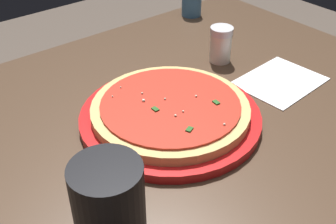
{
  "coord_description": "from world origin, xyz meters",
  "views": [
    {
      "loc": [
        -0.36,
        -0.42,
        1.2
      ],
      "look_at": [
        -0.0,
        0.01,
        0.8
      ],
      "focal_mm": 44.97,
      "sensor_mm": 36.0,
      "label": 1
    }
  ],
  "objects_px": {
    "pizza": "(168,109)",
    "parmesan_shaker": "(221,44)",
    "serving_plate": "(168,118)",
    "cup_small_sauce": "(192,5)",
    "napkin_folded_right": "(280,81)",
    "cup_tall_drink": "(108,200)"
  },
  "relations": [
    {
      "from": "napkin_folded_right",
      "to": "cup_small_sauce",
      "type": "bearing_deg",
      "value": 76.07
    },
    {
      "from": "cup_tall_drink",
      "to": "serving_plate",
      "type": "bearing_deg",
      "value": 33.23
    },
    {
      "from": "serving_plate",
      "to": "pizza",
      "type": "xyz_separation_m",
      "value": [
        0.0,
        -0.0,
        0.02
      ]
    },
    {
      "from": "cup_tall_drink",
      "to": "cup_small_sauce",
      "type": "relative_size",
      "value": 1.87
    },
    {
      "from": "pizza",
      "to": "cup_tall_drink",
      "type": "height_order",
      "value": "cup_tall_drink"
    },
    {
      "from": "cup_small_sauce",
      "to": "napkin_folded_right",
      "type": "height_order",
      "value": "cup_small_sauce"
    },
    {
      "from": "parmesan_shaker",
      "to": "serving_plate",
      "type": "bearing_deg",
      "value": -155.67
    },
    {
      "from": "serving_plate",
      "to": "pizza",
      "type": "bearing_deg",
      "value": -84.52
    },
    {
      "from": "cup_small_sauce",
      "to": "serving_plate",
      "type": "bearing_deg",
      "value": -136.47
    },
    {
      "from": "serving_plate",
      "to": "pizza",
      "type": "height_order",
      "value": "pizza"
    },
    {
      "from": "serving_plate",
      "to": "cup_small_sauce",
      "type": "xyz_separation_m",
      "value": [
        0.34,
        0.32,
        0.02
      ]
    },
    {
      "from": "pizza",
      "to": "parmesan_shaker",
      "type": "height_order",
      "value": "parmesan_shaker"
    },
    {
      "from": "cup_small_sauce",
      "to": "napkin_folded_right",
      "type": "distance_m",
      "value": 0.37
    },
    {
      "from": "cup_tall_drink",
      "to": "pizza",
      "type": "bearing_deg",
      "value": 33.22
    },
    {
      "from": "cup_tall_drink",
      "to": "parmesan_shaker",
      "type": "xyz_separation_m",
      "value": [
        0.41,
        0.23,
        -0.01
      ]
    },
    {
      "from": "pizza",
      "to": "cup_tall_drink",
      "type": "bearing_deg",
      "value": -146.78
    },
    {
      "from": "serving_plate",
      "to": "napkin_folded_right",
      "type": "bearing_deg",
      "value": -8.08
    },
    {
      "from": "cup_tall_drink",
      "to": "cup_small_sauce",
      "type": "height_order",
      "value": "cup_tall_drink"
    },
    {
      "from": "pizza",
      "to": "cup_small_sauce",
      "type": "xyz_separation_m",
      "value": [
        0.34,
        0.32,
        0.0
      ]
    },
    {
      "from": "napkin_folded_right",
      "to": "serving_plate",
      "type": "bearing_deg",
      "value": 171.92
    },
    {
      "from": "parmesan_shaker",
      "to": "cup_small_sauce",
      "type": "bearing_deg",
      "value": 61.96
    },
    {
      "from": "serving_plate",
      "to": "napkin_folded_right",
      "type": "xyz_separation_m",
      "value": [
        0.25,
        -0.04,
        -0.01
      ]
    }
  ]
}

